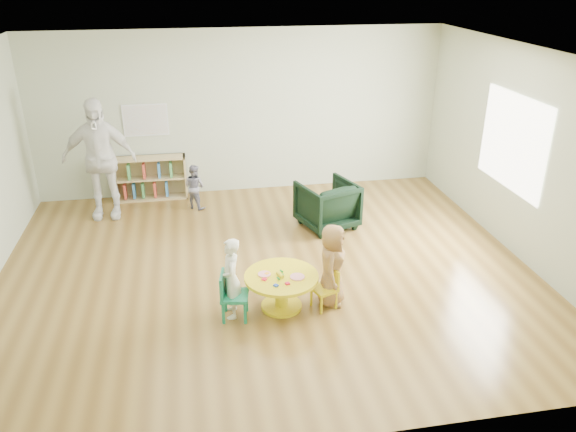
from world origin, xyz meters
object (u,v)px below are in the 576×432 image
Objects in this scene: kid_chair_left at (231,294)px; child_left at (231,278)px; armchair at (327,205)px; bookshelf at (150,178)px; child_right at (332,265)px; activity_table at (281,285)px; adult_caretaker at (99,159)px; toddler at (195,187)px; kid_chair_right at (327,287)px.

child_left reaches higher than kid_chair_left.
bookshelf is at bearing -50.26° from armchair.
child_right is at bearing 104.93° from kid_chair_left.
activity_table is 0.45× the size of adult_caretaker.
armchair is 3.61m from adult_caretaker.
child_right is 4.32m from adult_caretaker.
armchair is 2.15m from child_right.
kid_chair_left is 3.31m from toddler.
bookshelf is (-1.06, 3.87, 0.06)m from kid_chair_left.
child_right is (1.19, 0.05, 0.02)m from child_left.
activity_table is 0.53m from kid_chair_right.
child_right is 0.53× the size of adult_caretaker.
child_left is at bearing -175.07° from activity_table.
toddler is (-0.32, 3.30, 0.07)m from kid_chair_left.
child_left is at bearing -57.51° from adult_caretaker.
adult_caretaker is (-0.69, -0.64, 0.60)m from bookshelf.
child_left is 1.30× the size of toddler.
kid_chair_right is at bearing -44.47° from adult_caretaker.
kid_chair_left is 3.73m from adult_caretaker.
toddler is at bearing 106.10° from activity_table.
child_left reaches higher than armchair.
child_left reaches higher than bookshelf.
toddler is 0.39× the size of adult_caretaker.
armchair is at bearing 152.92° from kid_chair_left.
toddler is 1.55m from adult_caretaker.
activity_table is 1.09× the size of armchair.
activity_table is 3.96m from adult_caretaker.
kid_chair_left is at bearing 34.05° from armchair.
activity_table is at bearing 44.26° from armchair.
child_left is 1.19m from child_right.
toddler is at bearing -171.44° from child_left.
armchair reaches higher than kid_chair_left.
kid_chair_right is at bearing -60.22° from bookshelf.
armchair is at bearing 6.80° from child_right.
adult_caretaker is (-3.42, 1.02, 0.60)m from armchair.
bookshelf reaches higher than kid_chair_left.
kid_chair_right is at bearing -6.99° from activity_table.
kid_chair_right is 0.62× the size of armchair.
kid_chair_left is 1.17× the size of kid_chair_right.
child_left reaches higher than toddler.
kid_chair_left is at bearing -74.68° from bookshelf.
adult_caretaker is at bearing 62.56° from child_right.
bookshelf reaches higher than armchair.
bookshelf is at bearing 1.47° from toddler.
adult_caretaker is at bearing -148.25° from child_left.
adult_caretaker is (-1.43, -0.07, 0.58)m from toddler.
adult_caretaker is (-1.76, 3.17, 0.47)m from child_left.
kid_chair_right is 0.66× the size of toddler.
bookshelf is 3.19m from armchair.
child_left is (0.01, 0.05, 0.18)m from kid_chair_left.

